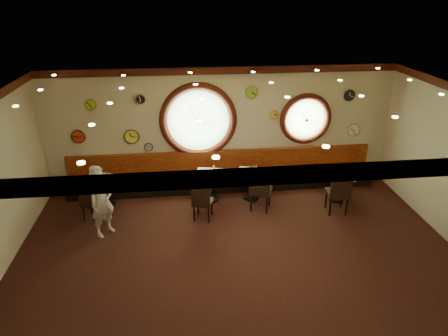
% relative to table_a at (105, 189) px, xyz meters
% --- Properties ---
extents(floor, '(9.00, 6.00, 0.00)m').
position_rel_table_a_xyz_m(floor, '(2.96, -2.14, -0.47)').
color(floor, black).
rests_on(floor, ground).
extents(ceiling, '(9.00, 6.00, 0.02)m').
position_rel_table_a_xyz_m(ceiling, '(2.96, -2.14, 2.73)').
color(ceiling, gold).
rests_on(ceiling, wall_back).
extents(wall_back, '(9.00, 0.02, 3.20)m').
position_rel_table_a_xyz_m(wall_back, '(2.96, 0.86, 1.13)').
color(wall_back, beige).
rests_on(wall_back, floor).
extents(wall_front, '(9.00, 0.02, 3.20)m').
position_rel_table_a_xyz_m(wall_front, '(2.96, -5.14, 1.13)').
color(wall_front, beige).
rests_on(wall_front, floor).
extents(molding_back, '(9.00, 0.10, 0.18)m').
position_rel_table_a_xyz_m(molding_back, '(2.96, 0.81, 2.64)').
color(molding_back, '#3A110A').
rests_on(molding_back, wall_back).
extents(molding_front, '(9.00, 0.10, 0.18)m').
position_rel_table_a_xyz_m(molding_front, '(2.96, -5.09, 2.64)').
color(molding_front, '#3A110A').
rests_on(molding_front, wall_back).
extents(banquette_base, '(8.00, 0.55, 0.20)m').
position_rel_table_a_xyz_m(banquette_base, '(2.96, 0.58, -0.37)').
color(banquette_base, black).
rests_on(banquette_base, floor).
extents(banquette_seat, '(8.00, 0.55, 0.30)m').
position_rel_table_a_xyz_m(banquette_seat, '(2.96, 0.58, -0.12)').
color(banquette_seat, '#5B070A').
rests_on(banquette_seat, banquette_base).
extents(banquette_back, '(8.00, 0.10, 0.55)m').
position_rel_table_a_xyz_m(banquette_back, '(2.96, 0.80, 0.28)').
color(banquette_back, '#640707').
rests_on(banquette_back, wall_back).
extents(porthole_left_glass, '(1.66, 0.02, 1.66)m').
position_rel_table_a_xyz_m(porthole_left_glass, '(2.36, 0.86, 1.38)').
color(porthole_left_glass, '#8AC475').
rests_on(porthole_left_glass, wall_back).
extents(porthole_left_frame, '(1.98, 0.18, 1.98)m').
position_rel_table_a_xyz_m(porthole_left_frame, '(2.36, 0.84, 1.38)').
color(porthole_left_frame, '#3A110A').
rests_on(porthole_left_frame, wall_back).
extents(porthole_left_ring, '(1.61, 0.03, 1.61)m').
position_rel_table_a_xyz_m(porthole_left_ring, '(2.36, 0.81, 1.38)').
color(porthole_left_ring, gold).
rests_on(porthole_left_ring, wall_back).
extents(porthole_right_glass, '(1.10, 0.02, 1.10)m').
position_rel_table_a_xyz_m(porthole_right_glass, '(5.16, 0.86, 1.33)').
color(porthole_right_glass, '#8AC475').
rests_on(porthole_right_glass, wall_back).
extents(porthole_right_frame, '(1.38, 0.18, 1.38)m').
position_rel_table_a_xyz_m(porthole_right_frame, '(5.16, 0.84, 1.33)').
color(porthole_right_frame, '#3A110A').
rests_on(porthole_right_frame, wall_back).
extents(porthole_right_ring, '(1.09, 0.03, 1.09)m').
position_rel_table_a_xyz_m(porthole_right_ring, '(5.16, 0.81, 1.33)').
color(porthole_right_ring, gold).
rests_on(porthole_right_ring, wall_back).
extents(wall_clock_0, '(0.32, 0.03, 0.32)m').
position_rel_table_a_xyz_m(wall_clock_0, '(-0.64, 0.82, 1.08)').
color(wall_clock_0, red).
rests_on(wall_clock_0, wall_back).
extents(wall_clock_1, '(0.34, 0.03, 0.34)m').
position_rel_table_a_xyz_m(wall_clock_1, '(6.51, 0.82, 0.98)').
color(wall_clock_1, white).
rests_on(wall_clock_1, wall_back).
extents(wall_clock_2, '(0.24, 0.03, 0.24)m').
position_rel_table_a_xyz_m(wall_clock_2, '(0.96, 0.82, 1.98)').
color(wall_clock_2, black).
rests_on(wall_clock_2, wall_back).
extents(wall_clock_3, '(0.26, 0.03, 0.26)m').
position_rel_table_a_xyz_m(wall_clock_3, '(-0.24, 0.82, 1.88)').
color(wall_clock_3, '#92D52A').
rests_on(wall_clock_3, wall_back).
extents(wall_clock_4, '(0.28, 0.03, 0.28)m').
position_rel_table_a_xyz_m(wall_clock_4, '(6.26, 0.82, 1.93)').
color(wall_clock_4, black).
rests_on(wall_clock_4, wall_back).
extents(wall_clock_5, '(0.30, 0.03, 0.30)m').
position_rel_table_a_xyz_m(wall_clock_5, '(3.71, 0.82, 2.08)').
color(wall_clock_5, '#7EB538').
rests_on(wall_clock_5, wall_back).
extents(wall_clock_6, '(0.36, 0.03, 0.36)m').
position_rel_table_a_xyz_m(wall_clock_6, '(0.66, 0.82, 1.03)').
color(wall_clock_6, yellow).
rests_on(wall_clock_6, wall_back).
extents(wall_clock_7, '(0.22, 0.03, 0.22)m').
position_rel_table_a_xyz_m(wall_clock_7, '(4.31, 0.82, 1.48)').
color(wall_clock_7, gold).
rests_on(wall_clock_7, wall_back).
extents(wall_clock_8, '(0.20, 0.03, 0.20)m').
position_rel_table_a_xyz_m(wall_clock_8, '(1.06, 0.82, 0.73)').
color(wall_clock_8, silver).
rests_on(wall_clock_8, wall_back).
extents(table_a, '(0.87, 0.87, 0.74)m').
position_rel_table_a_xyz_m(table_a, '(0.00, 0.00, 0.00)').
color(table_a, black).
rests_on(table_a, floor).
extents(table_b, '(0.82, 0.82, 0.75)m').
position_rel_table_a_xyz_m(table_b, '(2.55, 0.02, 0.00)').
color(table_b, black).
rests_on(table_b, floor).
extents(table_c, '(0.82, 0.82, 0.74)m').
position_rel_table_a_xyz_m(table_c, '(3.61, 0.01, -0.00)').
color(table_c, black).
rests_on(table_c, floor).
extents(table_d, '(0.64, 0.64, 0.69)m').
position_rel_table_a_xyz_m(table_d, '(5.75, -0.33, -0.04)').
color(table_d, black).
rests_on(table_d, floor).
extents(chair_a, '(0.51, 0.51, 0.59)m').
position_rel_table_a_xyz_m(chair_a, '(-0.24, -0.63, 0.08)').
color(chair_a, black).
rests_on(chair_a, floor).
extents(chair_b, '(0.54, 0.54, 0.64)m').
position_rel_table_a_xyz_m(chair_b, '(2.31, -0.92, 0.12)').
color(chair_b, black).
rests_on(chair_b, floor).
extents(chair_c, '(0.64, 0.64, 0.73)m').
position_rel_table_a_xyz_m(chair_c, '(3.71, -0.64, 0.20)').
color(chair_c, black).
rests_on(chair_c, floor).
extents(chair_d, '(0.53, 0.53, 0.72)m').
position_rel_table_a_xyz_m(chair_d, '(5.52, -0.98, 0.20)').
color(chair_d, black).
rests_on(chair_d, floor).
extents(condiment_a_salt, '(0.03, 0.03, 0.09)m').
position_rel_table_a_xyz_m(condiment_a_salt, '(-0.07, 0.01, 0.32)').
color(condiment_a_salt, silver).
rests_on(condiment_a_salt, table_a).
extents(condiment_b_salt, '(0.04, 0.04, 0.11)m').
position_rel_table_a_xyz_m(condiment_b_salt, '(2.52, 0.02, 0.34)').
color(condiment_b_salt, silver).
rests_on(condiment_b_salt, table_b).
extents(condiment_c_salt, '(0.04, 0.04, 0.11)m').
position_rel_table_a_xyz_m(condiment_c_salt, '(3.59, 0.11, 0.32)').
color(condiment_c_salt, '#BAB9BE').
rests_on(condiment_c_salt, table_c).
extents(condiment_d_salt, '(0.03, 0.03, 0.10)m').
position_rel_table_a_xyz_m(condiment_d_salt, '(5.65, -0.29, 0.27)').
color(condiment_d_salt, silver).
rests_on(condiment_d_salt, table_d).
extents(condiment_a_pepper, '(0.04, 0.04, 0.10)m').
position_rel_table_a_xyz_m(condiment_a_pepper, '(0.05, -0.04, 0.33)').
color(condiment_a_pepper, silver).
rests_on(condiment_a_pepper, table_a).
extents(condiment_b_pepper, '(0.03, 0.03, 0.09)m').
position_rel_table_a_xyz_m(condiment_b_pepper, '(2.53, -0.04, 0.33)').
color(condiment_b_pepper, '#B8B8BC').
rests_on(condiment_b_pepper, table_b).
extents(condiment_c_pepper, '(0.04, 0.04, 0.11)m').
position_rel_table_a_xyz_m(condiment_c_pepper, '(3.63, -0.05, 0.32)').
color(condiment_c_pepper, silver).
rests_on(condiment_c_pepper, table_c).
extents(condiment_d_pepper, '(0.03, 0.03, 0.09)m').
position_rel_table_a_xyz_m(condiment_d_pepper, '(5.73, -0.31, 0.26)').
color(condiment_d_pepper, silver).
rests_on(condiment_d_pepper, table_d).
extents(condiment_a_bottle, '(0.05, 0.05, 0.16)m').
position_rel_table_a_xyz_m(condiment_a_bottle, '(0.09, 0.11, 0.35)').
color(condiment_a_bottle, orange).
rests_on(condiment_a_bottle, table_a).
extents(condiment_b_bottle, '(0.04, 0.04, 0.14)m').
position_rel_table_a_xyz_m(condiment_b_bottle, '(2.68, 0.13, 0.35)').
color(condiment_b_bottle, gold).
rests_on(condiment_b_bottle, table_b).
extents(condiment_c_bottle, '(0.05, 0.05, 0.18)m').
position_rel_table_a_xyz_m(condiment_c_bottle, '(3.75, 0.06, 0.36)').
color(condiment_c_bottle, gold).
rests_on(condiment_c_bottle, table_c).
extents(condiment_d_bottle, '(0.05, 0.05, 0.14)m').
position_rel_table_a_xyz_m(condiment_d_bottle, '(5.81, -0.26, 0.29)').
color(condiment_d_bottle, '#C47F2E').
rests_on(condiment_d_bottle, table_d).
extents(waiter, '(0.68, 0.70, 1.62)m').
position_rel_table_a_xyz_m(waiter, '(0.17, -1.23, 0.34)').
color(waiter, silver).
rests_on(waiter, floor).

